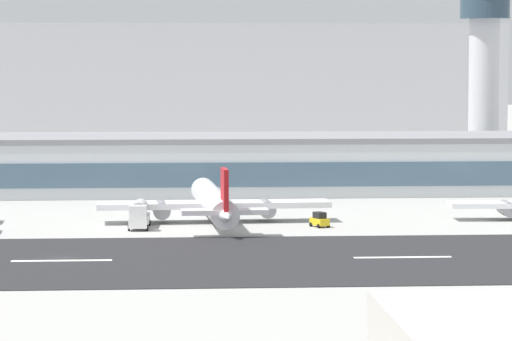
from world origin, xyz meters
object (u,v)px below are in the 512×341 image
(terminal_building, at_px, (196,164))
(service_baggage_tug_0, at_px, (320,220))
(distant_hotel_block, at_px, (243,88))
(airliner_red_tail_gate_1, at_px, (214,203))
(control_tower, at_px, (484,66))
(service_fuel_truck_1, at_px, (139,214))

(terminal_building, xyz_separation_m, service_baggage_tug_0, (16.76, -56.10, -4.29))
(distant_hotel_block, relative_size, airliner_red_tail_gate_1, 3.19)
(distant_hotel_block, bearing_deg, airliner_red_tail_gate_1, -94.81)
(terminal_building, xyz_separation_m, control_tower, (61.67, 28.38, 18.34))
(control_tower, bearing_deg, service_fuel_truck_1, -130.13)
(terminal_building, xyz_separation_m, service_fuel_truck_1, (-9.40, -55.93, -3.30))
(airliner_red_tail_gate_1, height_order, service_baggage_tug_0, airliner_red_tail_gate_1)
(distant_hotel_block, xyz_separation_m, service_fuel_truck_1, (-26.09, -185.08, -15.78))
(control_tower, bearing_deg, service_baggage_tug_0, -118.00)
(terminal_building, bearing_deg, airliner_red_tail_gate_1, -88.10)
(distant_hotel_block, distance_m, service_fuel_truck_1, 187.57)
(distant_hotel_block, distance_m, service_baggage_tug_0, 186.00)
(service_baggage_tug_0, bearing_deg, airliner_red_tail_gate_1, 43.53)
(distant_hotel_block, relative_size, service_baggage_tug_0, 40.14)
(terminal_building, distance_m, distant_hotel_block, 130.82)
(terminal_building, distance_m, service_baggage_tug_0, 58.71)
(airliner_red_tail_gate_1, xyz_separation_m, service_baggage_tug_0, (15.11, -6.36, -1.94))
(terminal_building, relative_size, distant_hotel_block, 1.13)
(control_tower, height_order, distant_hotel_block, control_tower)
(distant_hotel_block, height_order, service_baggage_tug_0, distant_hotel_block)
(airliner_red_tail_gate_1, distance_m, service_baggage_tug_0, 16.51)
(terminal_building, relative_size, control_tower, 4.04)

